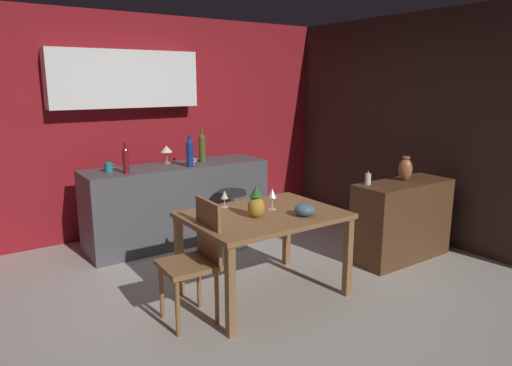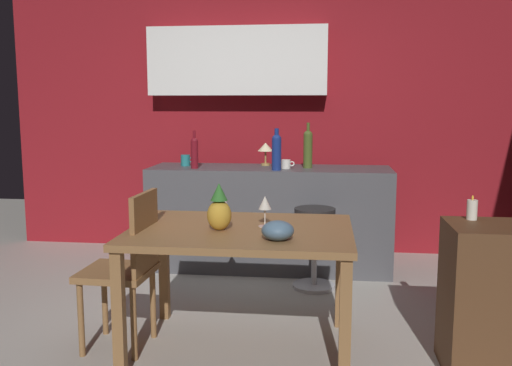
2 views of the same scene
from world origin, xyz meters
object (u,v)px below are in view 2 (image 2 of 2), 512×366
object	(u,v)px
fruit_bowl	(278,230)
wine_bottle_ruby	(194,152)
wine_glass_left	(265,204)
bar_stool	(314,246)
wine_glass_right	(222,199)
cup_white	(286,164)
dining_table	(241,242)
chair_near_window	(128,264)
pillar_candle_tall	(472,210)
pineapple_centerpiece	(219,210)
wine_bottle_cobalt	(277,150)
counter_lamp	(266,148)
cup_teal	(186,160)
wine_bottle_olive	(308,147)

from	to	relation	value
fruit_bowl	wine_bottle_ruby	world-z (taller)	wine_bottle_ruby
wine_glass_left	wine_bottle_ruby	world-z (taller)	wine_bottle_ruby
bar_stool	wine_glass_right	bearing A→B (deg)	-125.11
wine_glass_right	wine_bottle_ruby	world-z (taller)	wine_bottle_ruby
wine_glass_left	cup_white	distance (m)	1.58
dining_table	wine_bottle_ruby	xyz separation A→B (m)	(-0.63, 1.55, 0.39)
chair_near_window	fruit_bowl	distance (m)	0.97
wine_glass_left	pillar_candle_tall	xyz separation A→B (m)	(1.15, -0.04, -0.00)
dining_table	pineapple_centerpiece	bearing A→B (deg)	-152.45
wine_glass_right	wine_bottle_cobalt	size ratio (longest dim) A/B	0.43
fruit_bowl	counter_lamp	distance (m)	2.14
wine_bottle_cobalt	cup_teal	size ratio (longest dim) A/B	3.00
wine_glass_right	counter_lamp	bearing A→B (deg)	85.33
chair_near_window	dining_table	bearing A→B (deg)	4.53
wine_glass_left	pineapple_centerpiece	world-z (taller)	pineapple_centerpiece
cup_white	fruit_bowl	bearing A→B (deg)	-87.43
wine_glass_left	wine_bottle_olive	distance (m)	1.67
fruit_bowl	cup_teal	world-z (taller)	cup_teal
dining_table	pillar_candle_tall	bearing A→B (deg)	0.66
dining_table	wine_bottle_ruby	bearing A→B (deg)	112.25
chair_near_window	bar_stool	bearing A→B (deg)	48.72
wine_glass_left	counter_lamp	world-z (taller)	counter_lamp
wine_bottle_cobalt	pineapple_centerpiece	bearing A→B (deg)	-97.01
wine_bottle_cobalt	pillar_candle_tall	bearing A→B (deg)	-51.00
wine_glass_right	counter_lamp	size ratio (longest dim) A/B	0.73
cup_white	pillar_candle_tall	world-z (taller)	cup_white
cup_white	pillar_candle_tall	size ratio (longest dim) A/B	0.83
wine_glass_right	pineapple_centerpiece	size ratio (longest dim) A/B	0.55
pineapple_centerpiece	counter_lamp	bearing A→B (deg)	88.05
wine_glass_right	wine_bottle_ruby	xyz separation A→B (m)	(-0.46, 1.20, 0.20)
wine_bottle_olive	pillar_candle_tall	bearing A→B (deg)	-60.50
wine_glass_left	wine_bottle_ruby	distance (m)	1.68
wine_bottle_cobalt	counter_lamp	bearing A→B (deg)	110.69
bar_stool	wine_glass_left	xyz separation A→B (m)	(-0.27, -1.12, 0.53)
bar_stool	cup_teal	distance (m)	1.43
dining_table	wine_glass_right	bearing A→B (deg)	116.64
wine_glass_right	cup_teal	size ratio (longest dim) A/B	1.28
chair_near_window	wine_bottle_ruby	distance (m)	1.68
dining_table	wine_bottle_olive	size ratio (longest dim) A/B	3.27
chair_near_window	pineapple_centerpiece	distance (m)	0.65
counter_lamp	chair_near_window	bearing A→B (deg)	-108.00
wine_bottle_olive	dining_table	bearing A→B (deg)	-101.07
pineapple_centerpiece	fruit_bowl	bearing A→B (deg)	-29.46
wine_bottle_olive	wine_glass_right	bearing A→B (deg)	-110.50
chair_near_window	fruit_bowl	xyz separation A→B (m)	(0.90, -0.21, 0.27)
bar_stool	wine_glass_right	distance (m)	1.13
wine_bottle_cobalt	fruit_bowl	bearing A→B (deg)	-84.90
pineapple_centerpiece	bar_stool	bearing A→B (deg)	67.00
cup_teal	pillar_candle_tall	bearing A→B (deg)	-39.94
wine_bottle_cobalt	cup_teal	world-z (taller)	wine_bottle_cobalt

